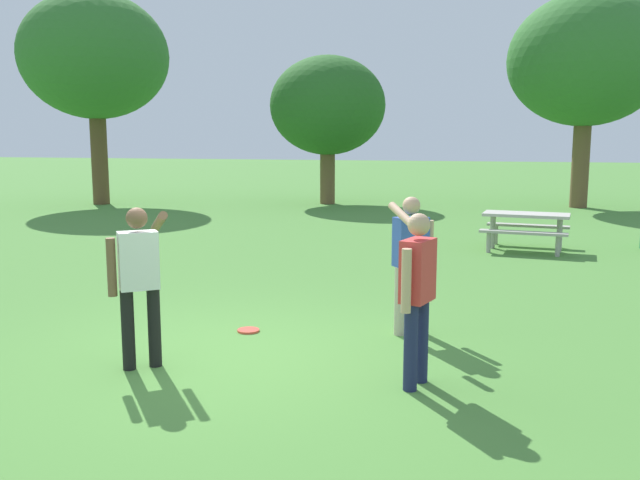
{
  "coord_description": "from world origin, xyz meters",
  "views": [
    {
      "loc": [
        2.72,
        -6.45,
        2.33
      ],
      "look_at": [
        0.58,
        1.91,
        1.0
      ],
      "focal_mm": 37.77,
      "sensor_mm": 36.0,
      "label": 1
    }
  ],
  "objects_px": {
    "tree_tall_left": "(94,57)",
    "tree_broad_center": "(328,106)",
    "tree_far_right": "(586,61)",
    "person_bystander": "(417,288)",
    "person_catcher": "(411,254)",
    "frisbee": "(248,330)",
    "person_thrower": "(139,275)",
    "picnic_table_near": "(526,223)"
  },
  "relations": [
    {
      "from": "person_catcher",
      "to": "tree_broad_center",
      "type": "xyz_separation_m",
      "value": [
        -4.7,
        15.1,
        2.41
      ]
    },
    {
      "from": "person_bystander",
      "to": "tree_far_right",
      "type": "height_order",
      "value": "tree_far_right"
    },
    {
      "from": "person_catcher",
      "to": "person_bystander",
      "type": "xyz_separation_m",
      "value": [
        0.26,
        -1.68,
        -0.02
      ]
    },
    {
      "from": "frisbee",
      "to": "tree_tall_left",
      "type": "distance_m",
      "value": 17.71
    },
    {
      "from": "person_thrower",
      "to": "person_bystander",
      "type": "distance_m",
      "value": 2.76
    },
    {
      "from": "frisbee",
      "to": "tree_broad_center",
      "type": "distance_m",
      "value": 16.09
    },
    {
      "from": "tree_tall_left",
      "to": "tree_far_right",
      "type": "relative_size",
      "value": 1.03
    },
    {
      "from": "person_catcher",
      "to": "frisbee",
      "type": "xyz_separation_m",
      "value": [
        -1.9,
        -0.39,
        -0.95
      ]
    },
    {
      "from": "person_catcher",
      "to": "tree_tall_left",
      "type": "xyz_separation_m",
      "value": [
        -12.33,
        13.02,
        4.04
      ]
    },
    {
      "from": "tree_far_right",
      "to": "person_bystander",
      "type": "bearing_deg",
      "value": -101.01
    },
    {
      "from": "tree_broad_center",
      "to": "picnic_table_near",
      "type": "bearing_deg",
      "value": -53.45
    },
    {
      "from": "person_catcher",
      "to": "picnic_table_near",
      "type": "distance_m",
      "value": 6.81
    },
    {
      "from": "tree_tall_left",
      "to": "person_bystander",
      "type": "bearing_deg",
      "value": -49.43
    },
    {
      "from": "picnic_table_near",
      "to": "person_bystander",
      "type": "bearing_deg",
      "value": -99.16
    },
    {
      "from": "person_catcher",
      "to": "tree_far_right",
      "type": "distance_m",
      "value": 16.78
    },
    {
      "from": "person_thrower",
      "to": "tree_far_right",
      "type": "relative_size",
      "value": 0.24
    },
    {
      "from": "person_bystander",
      "to": "picnic_table_near",
      "type": "height_order",
      "value": "person_bystander"
    },
    {
      "from": "frisbee",
      "to": "tree_broad_center",
      "type": "height_order",
      "value": "tree_broad_center"
    },
    {
      "from": "tree_tall_left",
      "to": "picnic_table_near",
      "type": "bearing_deg",
      "value": -24.74
    },
    {
      "from": "person_thrower",
      "to": "picnic_table_near",
      "type": "relative_size",
      "value": 0.88
    },
    {
      "from": "tree_far_right",
      "to": "picnic_table_near",
      "type": "bearing_deg",
      "value": -102.63
    },
    {
      "from": "person_catcher",
      "to": "tree_tall_left",
      "type": "height_order",
      "value": "tree_tall_left"
    },
    {
      "from": "person_catcher",
      "to": "frisbee",
      "type": "bearing_deg",
      "value": -168.49
    },
    {
      "from": "person_thrower",
      "to": "tree_broad_center",
      "type": "bearing_deg",
      "value": 97.41
    },
    {
      "from": "picnic_table_near",
      "to": "person_thrower",
      "type": "bearing_deg",
      "value": -115.83
    },
    {
      "from": "picnic_table_near",
      "to": "tree_broad_center",
      "type": "height_order",
      "value": "tree_broad_center"
    },
    {
      "from": "tree_tall_left",
      "to": "tree_broad_center",
      "type": "bearing_deg",
      "value": 15.23
    },
    {
      "from": "person_thrower",
      "to": "tree_broad_center",
      "type": "distance_m",
      "value": 17.26
    },
    {
      "from": "frisbee",
      "to": "picnic_table_near",
      "type": "height_order",
      "value": "picnic_table_near"
    },
    {
      "from": "picnic_table_near",
      "to": "frisbee",
      "type": "bearing_deg",
      "value": -116.55
    },
    {
      "from": "picnic_table_near",
      "to": "tree_broad_center",
      "type": "bearing_deg",
      "value": 126.55
    },
    {
      "from": "person_catcher",
      "to": "person_bystander",
      "type": "height_order",
      "value": "same"
    },
    {
      "from": "frisbee",
      "to": "picnic_table_near",
      "type": "relative_size",
      "value": 0.14
    },
    {
      "from": "picnic_table_near",
      "to": "tree_broad_center",
      "type": "relative_size",
      "value": 0.37
    },
    {
      "from": "person_bystander",
      "to": "tree_far_right",
      "type": "distance_m",
      "value": 18.34
    },
    {
      "from": "person_bystander",
      "to": "tree_broad_center",
      "type": "xyz_separation_m",
      "value": [
        -4.96,
        16.78,
        2.42
      ]
    },
    {
      "from": "person_catcher",
      "to": "tree_broad_center",
      "type": "height_order",
      "value": "tree_broad_center"
    },
    {
      "from": "person_thrower",
      "to": "frisbee",
      "type": "distance_m",
      "value": 1.85
    },
    {
      "from": "person_thrower",
      "to": "picnic_table_near",
      "type": "xyz_separation_m",
      "value": [
        4.09,
        8.46,
        -0.4
      ]
    },
    {
      "from": "person_thrower",
      "to": "person_catcher",
      "type": "bearing_deg",
      "value": 36.56
    },
    {
      "from": "frisbee",
      "to": "tree_tall_left",
      "type": "height_order",
      "value": "tree_tall_left"
    },
    {
      "from": "person_thrower",
      "to": "tree_broad_center",
      "type": "height_order",
      "value": "tree_broad_center"
    }
  ]
}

